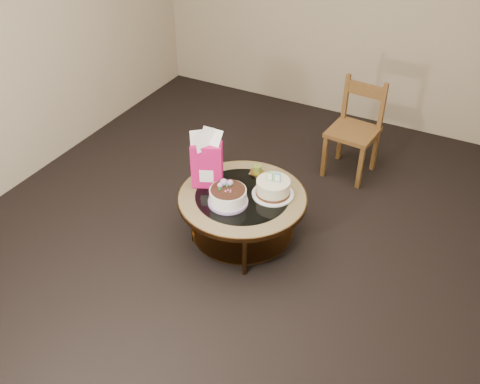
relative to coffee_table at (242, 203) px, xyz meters
The scene contains 8 objects.
ground 0.38m from the coffee_table, 164.05° to the left, with size 5.00×5.00×0.00m, color black.
room_walls 1.16m from the coffee_table, 164.05° to the left, with size 4.52×5.02×2.61m.
coffee_table is the anchor object (origin of this frame).
decorated_cake 0.20m from the coffee_table, 110.41° to the right, with size 0.31×0.31×0.18m.
cream_cake 0.28m from the coffee_table, 28.90° to the left, with size 0.33×0.33×0.21m.
gift_bag 0.45m from the coffee_table, behind, with size 0.27×0.24×0.48m.
pillar_candle 0.33m from the coffee_table, 94.61° to the left, with size 0.12×0.12×0.09m.
dining_chair 1.47m from the coffee_table, 71.71° to the left, with size 0.46×0.46×0.92m.
Camera 1 is at (1.53, -2.97, 2.96)m, focal length 40.00 mm.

